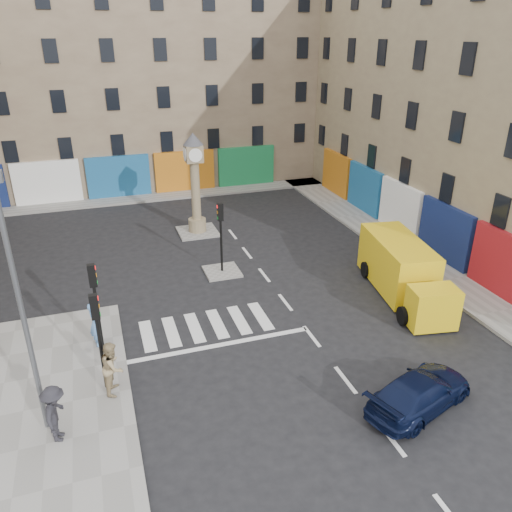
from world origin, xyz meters
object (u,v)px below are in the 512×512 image
clock_pillar (195,178)px  lamp_post (19,299)px  pedestrian_tan (113,367)px  traffic_light_island (221,227)px  traffic_light_left_near (98,327)px  pedestrian_blue (95,324)px  traffic_light_left_far (95,294)px  yellow_van (403,270)px  navy_sedan (420,392)px  pedestrian_dark (55,414)px

clock_pillar → lamp_post: bearing=-118.4°
pedestrian_tan → traffic_light_island: bearing=-23.2°
traffic_light_left_near → pedestrian_blue: 3.21m
traffic_light_left_far → yellow_van: size_ratio=0.52×
navy_sedan → pedestrian_blue: 12.35m
yellow_van → pedestrian_dark: yellow_van is taller
pedestrian_dark → pedestrian_tan: bearing=-36.0°
clock_pillar → navy_sedan: bearing=-78.5°
clock_pillar → pedestrian_tan: (-6.00, -14.10, -2.42)m
yellow_van → pedestrian_blue: 14.06m
pedestrian_tan → lamp_post: bearing=129.9°
lamp_post → navy_sedan: lamp_post is taller
clock_pillar → pedestrian_dark: 17.86m
traffic_light_island → yellow_van: bearing=-33.0°
clock_pillar → pedestrian_dark: clock_pillar is taller
pedestrian_blue → pedestrian_dark: bearing=154.1°
pedestrian_blue → pedestrian_tan: bearing=177.8°
clock_pillar → pedestrian_blue: clock_pillar is taller
traffic_light_island → traffic_light_left_near: bearing=-128.9°
lamp_post → traffic_light_left_near: bearing=36.4°
traffic_light_island → pedestrian_tan: bearing=-126.5°
traffic_light_left_far → traffic_light_left_near: bearing=-90.0°
lamp_post → navy_sedan: 12.88m
traffic_light_left_near → lamp_post: lamp_post is taller
traffic_light_island → lamp_post: 12.52m
clock_pillar → navy_sedan: clock_pillar is taller
navy_sedan → lamp_post: bearing=56.8°
clock_pillar → yellow_van: size_ratio=0.85×
yellow_van → pedestrian_blue: size_ratio=3.78×
navy_sedan → yellow_van: 8.14m
traffic_light_island → pedestrian_dark: size_ratio=1.92×
traffic_light_left_near → traffic_light_left_far: same height
traffic_light_left_far → pedestrian_tan: size_ratio=1.89×
clock_pillar → yellow_van: clock_pillar is taller
traffic_light_left_far → lamp_post: (-1.90, -3.80, 2.17)m
navy_sedan → pedestrian_blue: size_ratio=2.29×
traffic_light_left_far → clock_pillar: (6.30, 11.40, 0.93)m
lamp_post → pedestrian_dark: bearing=-59.5°
clock_pillar → pedestrian_tan: clock_pillar is taller
traffic_light_left_near → pedestrian_tan: 1.55m
traffic_light_left_far → pedestrian_blue: bearing=111.9°
traffic_light_left_far → traffic_light_island: bearing=40.6°
traffic_light_island → yellow_van: 9.16m
pedestrian_tan → clock_pillar: bearing=-9.7°
traffic_light_left_near → traffic_light_island: bearing=51.1°
traffic_light_left_near → navy_sedan: size_ratio=0.86×
traffic_light_island → clock_pillar: size_ratio=0.61×
traffic_light_left_near → lamp_post: size_ratio=0.45×
traffic_light_left_far → navy_sedan: 12.13m
lamp_post → pedestrian_tan: (2.20, 1.10, -3.66)m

